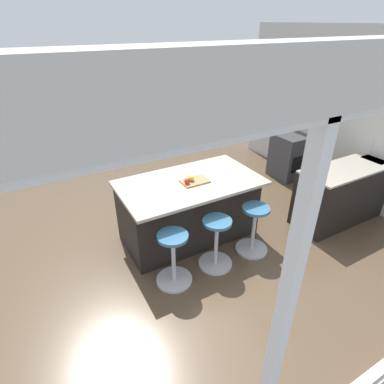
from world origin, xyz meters
The scene contains 11 objects.
ground_plane centered at (0.00, 0.00, 0.00)m, with size 8.13×8.13×0.00m, color brown.
interior_partition_left centered at (-3.13, 0.00, 1.38)m, with size 0.15×5.09×2.76m.
sink_cabinet centered at (-2.78, 0.61, 0.45)m, with size 2.37×0.60×1.18m.
oven_range centered at (-2.78, -0.93, 0.43)m, with size 0.60×0.61×0.87m.
kitchen_island centered at (-0.07, -0.16, 0.46)m, with size 1.90×1.09×0.91m.
stool_by_window centered at (-0.67, 0.57, 0.33)m, with size 0.44×0.44×0.69m.
stool_middle centered at (-0.07, 0.57, 0.33)m, with size 0.44×0.44×0.69m.
stool_near_camera centered at (0.52, 0.57, 0.33)m, with size 0.44×0.44×0.69m.
cutting_board centered at (-0.12, -0.07, 0.92)m, with size 0.36×0.24×0.02m, color olive.
apple_red centered at (0.01, -0.04, 0.97)m, with size 0.07×0.07×0.07m, color red.
apple_yellow centered at (-0.08, -0.09, 0.98)m, with size 0.08×0.08×0.08m, color gold.
Camera 1 is at (1.69, 3.10, 2.80)m, focal length 28.84 mm.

